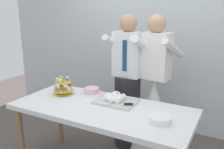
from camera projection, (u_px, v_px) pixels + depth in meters
name	position (u px, v px, depth m)	size (l,w,h in m)	color
rear_wall	(152.00, 28.00, 3.47)	(5.20, 0.10, 2.90)	silver
dessert_table	(102.00, 114.00, 2.44)	(1.80, 0.80, 0.78)	silver
cupcake_stand	(63.00, 87.00, 2.76)	(0.23, 0.23, 0.21)	gold
main_cake_tray	(116.00, 99.00, 2.51)	(0.42, 0.33, 0.12)	silver
plate_stack	(160.00, 119.00, 2.08)	(0.20, 0.20, 0.05)	white
round_cake	(92.00, 91.00, 2.78)	(0.24, 0.24, 0.07)	white
person_groom	(127.00, 90.00, 3.02)	(0.48, 0.51, 1.66)	#232328
person_bride	(153.00, 105.00, 2.96)	(0.56, 0.56, 1.66)	white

